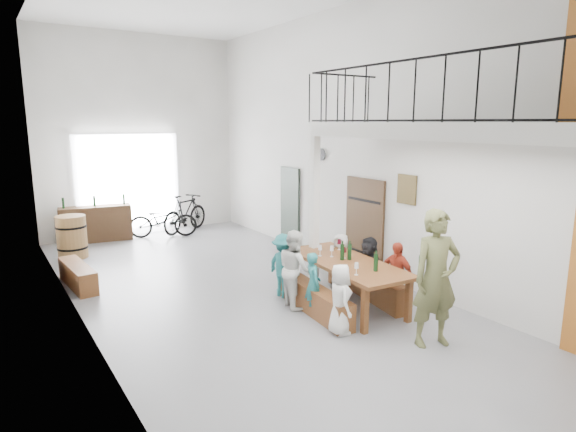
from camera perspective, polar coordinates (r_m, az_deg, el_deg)
floor at (r=9.11m, az=-5.35°, el=-9.05°), size 12.00×12.00×0.00m
room_walls at (r=8.56m, az=-5.79°, el=13.88°), size 12.00×12.00×12.00m
gateway_portal at (r=14.09m, az=-18.33°, el=3.49°), size 2.80×0.08×2.80m
right_wall_decor at (r=8.88m, az=15.97°, el=1.68°), size 0.07×8.28×5.07m
balcony at (r=7.42m, az=20.17°, el=9.13°), size 1.52×5.62×4.00m
tasting_table at (r=8.35m, az=6.95°, el=-5.87°), size 1.22×2.59×0.79m
bench_inner at (r=8.12m, az=3.15°, el=-9.88°), size 0.52×1.98×0.45m
bench_wall at (r=8.93m, az=9.48°, el=-7.93°), size 0.64×2.11×0.48m
tableware at (r=8.29m, az=6.97°, el=-4.40°), size 0.80×1.41×0.35m
side_bench at (r=10.18m, az=-23.66°, el=-6.48°), size 0.46×1.58×0.44m
oak_barrel at (r=12.27m, az=-24.25°, el=-2.27°), size 0.68×0.68×1.00m
serving_counter at (r=13.74m, az=-21.79°, el=-0.86°), size 1.84×0.79×0.94m
counter_bottles at (r=13.63m, az=-21.98°, el=1.66°), size 1.54×0.25×0.28m
guest_left_a at (r=7.30m, az=6.19°, el=-9.77°), size 0.49×0.61×1.08m
guest_left_b at (r=7.93m, az=3.00°, el=-8.06°), size 0.36×0.45×1.06m
guest_left_c at (r=8.25m, az=0.81°, el=-6.25°), size 0.62×0.74×1.34m
guest_left_d at (r=8.72m, az=-0.51°, el=-5.89°), size 0.52×0.80×1.17m
guest_right_a at (r=8.44m, az=12.69°, el=-6.82°), size 0.40×0.71×1.15m
guest_right_b at (r=8.91m, az=9.51°, el=-5.90°), size 0.33×1.02×1.10m
guest_right_c at (r=9.27m, az=6.24°, el=-5.30°), size 0.50×0.60×1.05m
host_standing at (r=7.08m, az=17.14°, el=-7.08°), size 0.82×0.66×1.96m
potted_plant at (r=10.82m, az=4.59°, el=-4.46°), size 0.46×0.41×0.47m
bicycle_near at (r=13.65m, az=-14.59°, el=-0.46°), size 1.92×1.25×0.95m
bicycle_far at (r=14.11m, az=-12.09°, el=0.32°), size 1.85×1.34×1.10m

